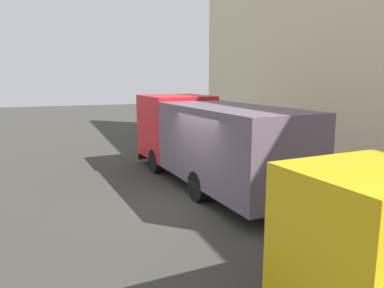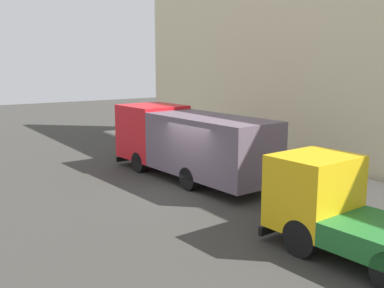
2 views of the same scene
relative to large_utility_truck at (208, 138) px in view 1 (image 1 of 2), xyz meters
The scene contains 6 objects.
ground 2.55m from the large_utility_truck, 125.57° to the right, with size 80.00×80.00×0.00m, color #363430.
sidewalk 4.38m from the large_utility_truck, 23.36° to the right, with size 3.87×30.00×0.12m, color #AEABA1.
large_utility_truck is the anchor object (origin of this frame).
pedestrian_walking 3.73m from the large_utility_truck, 38.35° to the left, with size 0.54×0.54×1.61m.
pedestrian_standing 6.85m from the large_utility_truck, 41.81° to the left, with size 0.47×0.47×1.73m.
traffic_cone_orange 5.09m from the large_utility_truck, 59.44° to the left, with size 0.44×0.44×0.63m, color orange.
Camera 1 is at (-3.67, -9.24, 3.55)m, focal length 34.03 mm.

